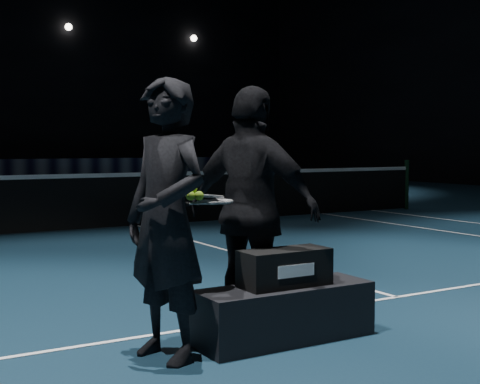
{
  "coord_description": "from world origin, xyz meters",
  "views": [
    {
      "loc": [
        -4.4,
        -10.97,
        1.42
      ],
      "look_at": [
        -1.97,
        -6.84,
        1.09
      ],
      "focal_mm": 50.0,
      "sensor_mm": 36.0,
      "label": 1
    }
  ],
  "objects_px": {
    "player_bench": "(284,313)",
    "player_a": "(166,220)",
    "racket_bag": "(285,268)",
    "racket_lower": "(215,202)",
    "tennis_balls": "(194,194)",
    "racket_upper": "(206,196)",
    "player_b": "(253,210)"
  },
  "relations": [
    {
      "from": "player_bench",
      "to": "player_a",
      "type": "height_order",
      "value": "player_a"
    },
    {
      "from": "player_bench",
      "to": "racket_bag",
      "type": "distance_m",
      "value": 0.34
    },
    {
      "from": "racket_bag",
      "to": "racket_lower",
      "type": "bearing_deg",
      "value": 159.95
    },
    {
      "from": "racket_bag",
      "to": "tennis_balls",
      "type": "distance_m",
      "value": 0.88
    },
    {
      "from": "player_bench",
      "to": "racket_upper",
      "type": "relative_size",
      "value": 1.97
    },
    {
      "from": "player_bench",
      "to": "racket_upper",
      "type": "height_order",
      "value": "racket_upper"
    },
    {
      "from": "player_bench",
      "to": "tennis_balls",
      "type": "relative_size",
      "value": 11.19
    },
    {
      "from": "racket_bag",
      "to": "player_a",
      "type": "xyz_separation_m",
      "value": [
        -0.91,
        0.05,
        0.4
      ]
    },
    {
      "from": "player_a",
      "to": "tennis_balls",
      "type": "distance_m",
      "value": 0.3
    },
    {
      "from": "racket_lower",
      "to": "tennis_balls",
      "type": "height_order",
      "value": "tennis_balls"
    },
    {
      "from": "player_bench",
      "to": "racket_lower",
      "type": "bearing_deg",
      "value": 159.95
    },
    {
      "from": "player_b",
      "to": "tennis_balls",
      "type": "bearing_deg",
      "value": 77.99
    },
    {
      "from": "player_b",
      "to": "racket_upper",
      "type": "distance_m",
      "value": 0.47
    },
    {
      "from": "player_bench",
      "to": "racket_lower",
      "type": "xyz_separation_m",
      "value": [
        -0.48,
        0.17,
        0.83
      ]
    },
    {
      "from": "racket_bag",
      "to": "player_bench",
      "type": "bearing_deg",
      "value": 0.0
    },
    {
      "from": "player_b",
      "to": "racket_lower",
      "type": "xyz_separation_m",
      "value": [
        -0.38,
        -0.11,
        0.09
      ]
    },
    {
      "from": "tennis_balls",
      "to": "player_bench",
      "type": "bearing_deg",
      "value": -10.49
    },
    {
      "from": "racket_bag",
      "to": "racket_lower",
      "type": "xyz_separation_m",
      "value": [
        -0.48,
        0.17,
        0.49
      ]
    },
    {
      "from": "racket_bag",
      "to": "racket_upper",
      "type": "height_order",
      "value": "racket_upper"
    },
    {
      "from": "player_bench",
      "to": "racket_lower",
      "type": "distance_m",
      "value": 0.97
    },
    {
      "from": "racket_bag",
      "to": "racket_upper",
      "type": "xyz_separation_m",
      "value": [
        -0.54,
        0.2,
        0.53
      ]
    },
    {
      "from": "racket_bag",
      "to": "player_b",
      "type": "height_order",
      "value": "player_b"
    },
    {
      "from": "tennis_balls",
      "to": "racket_bag",
      "type": "bearing_deg",
      "value": -10.49
    },
    {
      "from": "player_a",
      "to": "racket_lower",
      "type": "relative_size",
      "value": 2.75
    },
    {
      "from": "player_b",
      "to": "racket_bag",
      "type": "bearing_deg",
      "value": 171.22
    },
    {
      "from": "player_b",
      "to": "racket_lower",
      "type": "distance_m",
      "value": 0.41
    },
    {
      "from": "player_bench",
      "to": "racket_upper",
      "type": "xyz_separation_m",
      "value": [
        -0.54,
        0.2,
        0.87
      ]
    },
    {
      "from": "player_bench",
      "to": "player_a",
      "type": "relative_size",
      "value": 0.72
    },
    {
      "from": "racket_bag",
      "to": "racket_upper",
      "type": "relative_size",
      "value": 0.99
    },
    {
      "from": "racket_bag",
      "to": "racket_upper",
      "type": "distance_m",
      "value": 0.78
    },
    {
      "from": "player_bench",
      "to": "player_b",
      "type": "relative_size",
      "value": 0.72
    },
    {
      "from": "racket_bag",
      "to": "tennis_balls",
      "type": "bearing_deg",
      "value": 169.26
    }
  ]
}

